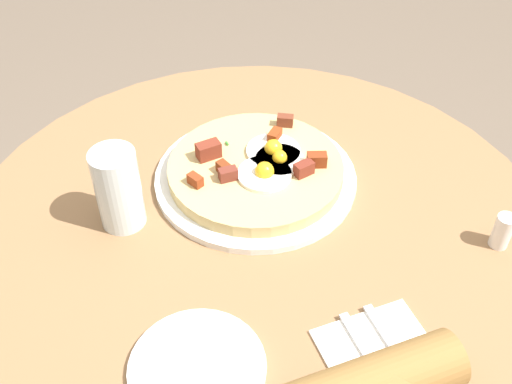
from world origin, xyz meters
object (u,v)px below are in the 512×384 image
object	(u,v)px
water_glass	(118,189)
salt_shaker	(502,231)
dining_table	(256,297)
fork	(403,362)
pizza_plate	(256,177)
bread_plate	(197,368)
knife	(377,371)
breakfast_pizza	(257,168)

from	to	relation	value
water_glass	salt_shaker	bearing A→B (deg)	31.04
dining_table	fork	bearing A→B (deg)	-17.41
pizza_plate	bread_plate	bearing A→B (deg)	-65.36
bread_plate	salt_shaker	distance (m)	0.48
salt_shaker	fork	bearing A→B (deg)	-95.29
bread_plate	fork	bearing A→B (deg)	37.88
bread_plate	fork	xyz separation A→B (m)	(0.20, 0.16, 0.00)
bread_plate	knife	bearing A→B (deg)	34.74
breakfast_pizza	knife	size ratio (longest dim) A/B	1.59
breakfast_pizza	knife	distance (m)	0.39
knife	bread_plate	bearing A→B (deg)	67.30
breakfast_pizza	water_glass	world-z (taller)	water_glass
bread_plate	fork	world-z (taller)	bread_plate
dining_table	water_glass	size ratio (longest dim) A/B	6.99
breakfast_pizza	bread_plate	size ratio (longest dim) A/B	1.68
fork	salt_shaker	size ratio (longest dim) A/B	3.21
fork	water_glass	world-z (taller)	water_glass
dining_table	knife	size ratio (longest dim) A/B	5.13
bread_plate	knife	distance (m)	0.22
dining_table	salt_shaker	bearing A→B (deg)	29.37
fork	knife	world-z (taller)	same
water_glass	pizza_plate	bearing A→B (deg)	60.88
knife	fork	bearing A→B (deg)	-90.00
breakfast_pizza	fork	world-z (taller)	breakfast_pizza
water_glass	salt_shaker	world-z (taller)	water_glass
breakfast_pizza	salt_shaker	bearing A→B (deg)	14.14
pizza_plate	fork	world-z (taller)	pizza_plate
knife	pizza_plate	bearing A→B (deg)	1.17
dining_table	salt_shaker	size ratio (longest dim) A/B	16.50
dining_table	pizza_plate	bearing A→B (deg)	126.90
pizza_plate	breakfast_pizza	world-z (taller)	breakfast_pizza
pizza_plate	breakfast_pizza	size ratio (longest dim) A/B	1.16
bread_plate	salt_shaker	bearing A→B (deg)	62.02
breakfast_pizza	fork	distance (m)	0.39
pizza_plate	knife	xyz separation A→B (m)	(0.33, -0.20, 0.00)
fork	water_glass	xyz separation A→B (m)	(-0.46, -0.02, 0.06)
pizza_plate	dining_table	bearing A→B (deg)	-53.10
breakfast_pizza	bread_plate	world-z (taller)	breakfast_pizza
knife	water_glass	bearing A→B (deg)	31.65
pizza_plate	knife	world-z (taller)	pizza_plate
breakfast_pizza	water_glass	bearing A→B (deg)	-119.20
bread_plate	knife	xyz separation A→B (m)	(0.18, 0.13, 0.00)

